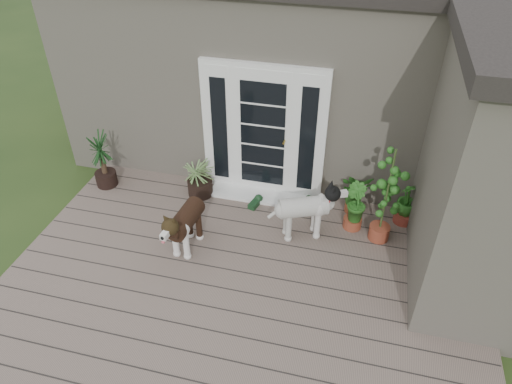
# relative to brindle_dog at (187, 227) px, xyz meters

# --- Properties ---
(deck) EXTENTS (6.20, 4.60, 0.12)m
(deck) POSITION_rel_brindle_dog_xyz_m (0.89, -0.61, -0.44)
(deck) COLOR #6B5B4C
(deck) RESTS_ON ground
(house_main) EXTENTS (7.40, 4.00, 3.10)m
(house_main) POSITION_rel_brindle_dog_xyz_m (0.89, 3.64, 1.05)
(house_main) COLOR #665E54
(house_main) RESTS_ON ground
(house_wing) EXTENTS (1.60, 2.40, 3.10)m
(house_wing) POSITION_rel_brindle_dog_xyz_m (3.79, 0.49, 1.05)
(house_wing) COLOR #665E54
(house_wing) RESTS_ON ground
(door_unit) EXTENTS (1.90, 0.14, 2.15)m
(door_unit) POSITION_rel_brindle_dog_xyz_m (0.69, 1.59, 0.70)
(door_unit) COLOR white
(door_unit) RESTS_ON deck
(door_step) EXTENTS (1.60, 0.40, 0.05)m
(door_step) POSITION_rel_brindle_dog_xyz_m (0.69, 1.39, -0.35)
(door_step) COLOR white
(door_step) RESTS_ON deck
(brindle_dog) EXTENTS (0.47, 0.93, 0.75)m
(brindle_dog) POSITION_rel_brindle_dog_xyz_m (0.00, 0.00, 0.00)
(brindle_dog) COLOR #331D12
(brindle_dog) RESTS_ON deck
(white_dog) EXTENTS (0.99, 0.71, 0.76)m
(white_dog) POSITION_rel_brindle_dog_xyz_m (1.50, 0.64, 0.00)
(white_dog) COLOR white
(white_dog) RESTS_ON deck
(spider_plant) EXTENTS (0.83, 0.83, 0.71)m
(spider_plant) POSITION_rel_brindle_dog_xyz_m (-0.25, 1.22, -0.02)
(spider_plant) COLOR #718E57
(spider_plant) RESTS_ON deck
(yucca) EXTENTS (0.75, 0.75, 0.95)m
(yucca) POSITION_rel_brindle_dog_xyz_m (-1.86, 1.09, 0.10)
(yucca) COLOR black
(yucca) RESTS_ON deck
(herb_a) EXTENTS (0.65, 0.65, 0.59)m
(herb_a) POSITION_rel_brindle_dog_xyz_m (2.17, 1.39, -0.08)
(herb_a) COLOR #164F1A
(herb_a) RESTS_ON deck
(herb_b) EXTENTS (0.51, 0.51, 0.54)m
(herb_b) POSITION_rel_brindle_dog_xyz_m (2.20, 1.00, -0.11)
(herb_b) COLOR #1C5D1A
(herb_b) RESTS_ON deck
(herb_c) EXTENTS (0.49, 0.49, 0.55)m
(herb_c) POSITION_rel_brindle_dog_xyz_m (2.93, 1.32, -0.10)
(herb_c) COLOR #1F641C
(herb_c) RESTS_ON deck
(sapling) EXTENTS (0.50, 0.50, 1.55)m
(sapling) POSITION_rel_brindle_dog_xyz_m (2.59, 0.84, 0.40)
(sapling) COLOR #285D1A
(sapling) RESTS_ON deck
(clog_left) EXTENTS (0.24, 0.37, 0.10)m
(clog_left) POSITION_rel_brindle_dog_xyz_m (0.68, 1.16, -0.32)
(clog_left) COLOR #15351A
(clog_left) RESTS_ON deck
(clog_right) EXTENTS (0.31, 0.37, 0.10)m
(clog_right) POSITION_rel_brindle_dog_xyz_m (1.43, 1.35, -0.33)
(clog_right) COLOR #153516
(clog_right) RESTS_ON deck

